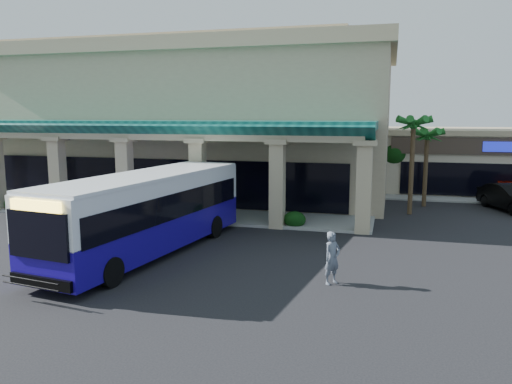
% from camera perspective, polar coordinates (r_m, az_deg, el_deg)
% --- Properties ---
extents(ground, '(110.00, 110.00, 0.00)m').
position_cam_1_polar(ground, '(22.43, -4.32, -6.74)').
color(ground, black).
extents(main_building, '(30.80, 14.80, 11.35)m').
position_cam_1_polar(main_building, '(39.44, -7.68, 8.24)').
color(main_building, tan).
rests_on(main_building, ground).
extents(arcade, '(30.00, 6.20, 5.70)m').
position_cam_1_polar(arcade, '(31.31, -14.10, 2.76)').
color(arcade, '#0D4F4A').
rests_on(arcade, ground).
extents(palm_0, '(2.40, 2.40, 6.60)m').
position_cam_1_polar(palm_0, '(31.50, 17.40, 3.48)').
color(palm_0, '#19601F').
rests_on(palm_0, ground).
extents(palm_1, '(2.40, 2.40, 5.80)m').
position_cam_1_polar(palm_1, '(34.57, 18.85, 3.18)').
color(palm_1, '#19601F').
rests_on(palm_1, ground).
extents(broadleaf_tree, '(2.60, 2.60, 4.81)m').
position_cam_1_polar(broadleaf_tree, '(39.53, 15.48, 3.26)').
color(broadleaf_tree, black).
rests_on(broadleaf_tree, ground).
extents(transit_bus, '(4.61, 12.84, 3.51)m').
position_cam_1_polar(transit_bus, '(22.09, -12.25, -2.49)').
color(transit_bus, '#19098D').
rests_on(transit_bus, ground).
extents(pedestrian, '(0.79, 0.83, 1.91)m').
position_cam_1_polar(pedestrian, '(18.14, 8.70, -7.46)').
color(pedestrian, slate).
rests_on(pedestrian, ground).
extents(car_white, '(3.54, 5.42, 1.69)m').
position_cam_1_polar(car_white, '(35.24, 27.15, -0.60)').
color(car_white, black).
rests_on(car_white, ground).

